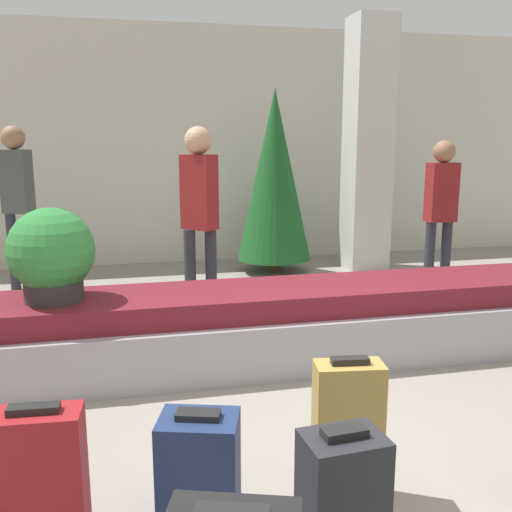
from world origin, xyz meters
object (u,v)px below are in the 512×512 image
Objects in this scene: suitcase_6 at (347,433)px; potted_plant_0 at (52,255)px; suitcase_2 at (40,487)px; traveler_1 at (441,203)px; pillar at (368,147)px; traveler_0 at (199,204)px; suitcase_7 at (199,468)px; decorated_tree at (274,176)px; traveler_2 at (17,192)px.

suitcase_6 is 1.10× the size of potted_plant_0.
traveler_1 is (3.75, 3.42, 0.68)m from suitcase_2.
pillar reaches higher than traveler_0.
pillar reaches higher than potted_plant_0.
suitcase_7 is (-0.70, 0.02, -0.10)m from suitcase_6.
decorated_tree reaches higher than suitcase_7.
decorated_tree is at bearing 69.24° from suitcase_2.
traveler_2 is at bearing -173.24° from traveler_0.
traveler_2 is (-0.78, 4.61, 0.79)m from suitcase_2.
traveler_2 is (-4.25, -0.17, -0.48)m from pillar.
suitcase_6 is at bearing -37.96° from traveler_0.
traveler_0 reaches higher than suitcase_2.
potted_plant_0 is at bearing 130.69° from suitcase_7.
suitcase_7 is 4.59m from traveler_1.
pillar is 4.90× the size of potted_plant_0.
pillar is at bearing 73.63° from suitcase_6.
suitcase_7 is at bearing -173.78° from suitcase_6.
traveler_2 is at bearing 124.50° from suitcase_7.
suitcase_6 is 0.40× the size of traveler_0.
pillar is at bearing 38.78° from potted_plant_0.
potted_plant_0 is 4.18m from traveler_1.
suitcase_6 is at bearing -114.36° from pillar.
pillar is 1.74× the size of traveler_2.
potted_plant_0 is at bearing 129.79° from traveler_2.
suitcase_2 is at bearing -114.90° from decorated_tree.
pillar is 4.44× the size of suitcase_6.
suitcase_2 is at bearing 40.83° from traveler_1.
traveler_2 is at bearing 103.76° from suitcase_2.
suitcase_2 is 1.05× the size of potted_plant_0.
suitcase_7 is at bearing -66.07° from potted_plant_0.
potted_plant_0 is at bearing -128.85° from decorated_tree.
traveler_0 is (0.40, 2.96, 0.85)m from suitcase_7.
traveler_0 reaches higher than suitcase_7.
potted_plant_0 is 0.35× the size of traveler_2.
suitcase_6 is 2.39m from potted_plant_0.
traveler_2 is (-0.65, 2.72, 0.21)m from potted_plant_0.
suitcase_2 reaches higher than suitcase_7.
suitcase_2 is 4.74m from traveler_2.
suitcase_6 is at bearing 8.31° from suitcase_2.
traveler_2 reaches higher than traveler_1.
traveler_0 reaches higher than suitcase_6.
traveler_2 is at bearing -16.18° from traveler_1.
suitcase_2 is 5.12m from traveler_1.
suitcase_7 is 2.04m from potted_plant_0.
traveler_1 is at bearing -168.37° from traveler_2.
potted_plant_0 reaches higher than suitcase_7.
suitcase_7 is 3.11m from traveler_0.
suitcase_2 is 1.31× the size of suitcase_7.
pillar reaches higher than traveler_1.
suitcase_7 is 0.80× the size of potted_plant_0.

